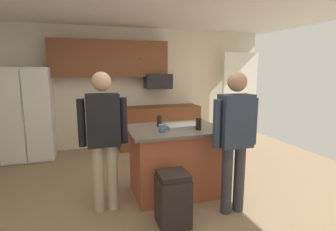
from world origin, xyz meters
TOP-DOWN VIEW (x-y plane):
  - floor at (0.00, 0.00)m, footprint 7.04×7.04m
  - back_wall at (0.00, 2.80)m, footprint 6.40×0.10m
  - french_door_window_panel at (2.60, 2.40)m, footprint 0.90×0.06m
  - cabinet_run_upper at (-0.40, 2.60)m, footprint 2.40×0.38m
  - cabinet_run_lower at (0.60, 2.48)m, footprint 1.80×0.63m
  - refrigerator at (-2.00, 2.38)m, footprint 0.90×0.76m
  - microwave_over_range at (0.60, 2.50)m, footprint 0.56×0.40m
  - kitchen_island at (0.19, 0.18)m, footprint 1.26×0.92m
  - person_elder_center at (0.70, -0.52)m, footprint 0.57×0.22m
  - person_guest_right at (-0.76, -0.01)m, footprint 0.57×0.22m
  - tumbler_amber at (0.02, 0.32)m, footprint 0.07×0.07m
  - glass_pilsner at (0.45, -0.02)m, footprint 0.07×0.07m
  - mug_blue_stoneware at (-0.04, -0.00)m, footprint 0.12×0.08m
  - serving_tray at (0.30, 0.18)m, footprint 0.44×0.30m
  - trash_bin at (-0.08, -0.56)m, footprint 0.34×0.34m

SIDE VIEW (x-z plane):
  - floor at x=0.00m, z-range 0.00..0.00m
  - trash_bin at x=-0.08m, z-range 0.00..0.61m
  - cabinet_run_lower at x=0.60m, z-range 0.00..0.90m
  - kitchen_island at x=0.19m, z-range 0.01..0.94m
  - refrigerator at x=-2.00m, z-range 0.00..1.75m
  - serving_tray at x=0.30m, z-range 0.93..0.97m
  - person_elder_center at x=0.70m, z-range 0.13..1.82m
  - person_guest_right at x=-0.76m, z-range 0.13..1.82m
  - mug_blue_stoneware at x=-0.04m, z-range 0.93..1.03m
  - tumbler_amber at x=0.02m, z-range 0.93..1.08m
  - glass_pilsner at x=0.45m, z-range 0.93..1.09m
  - french_door_window_panel at x=2.60m, z-range 0.10..2.10m
  - back_wall at x=0.00m, z-range 0.00..2.60m
  - microwave_over_range at x=0.60m, z-range 1.29..1.61m
  - cabinet_run_upper at x=-0.40m, z-range 1.55..2.30m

